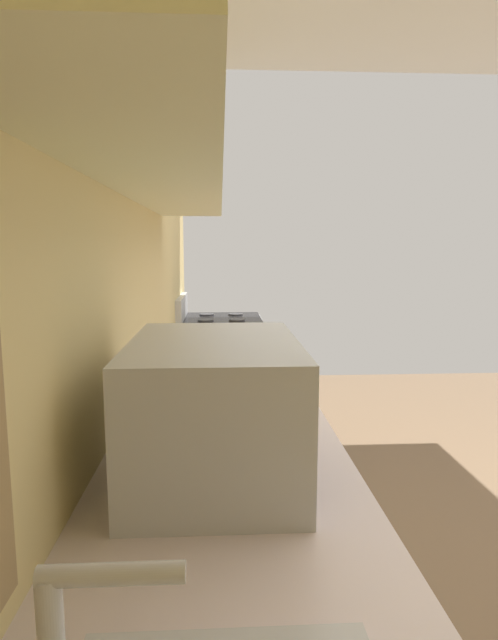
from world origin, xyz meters
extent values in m
plane|color=brown|center=(0.00, 0.00, 0.00)|extent=(7.04, 7.04, 0.00)
cube|color=#DEC680|center=(0.00, 1.50, 1.39)|extent=(4.52, 0.12, 2.78)
cube|color=beige|center=(-0.41, 1.13, 0.43)|extent=(3.53, 0.61, 0.86)
cube|color=silver|center=(-0.41, 1.13, 0.87)|extent=(3.56, 0.64, 0.02)
cube|color=#332819|center=(-0.41, 0.83, 0.43)|extent=(0.01, 0.01, 0.79)
cube|color=#332819|center=(0.03, 0.83, 0.43)|extent=(0.01, 0.01, 0.79)
cube|color=#332819|center=(0.47, 0.83, 0.43)|extent=(0.01, 0.01, 0.79)
cube|color=#332819|center=(0.91, 0.83, 0.43)|extent=(0.01, 0.01, 0.79)
cube|color=beige|center=(-0.41, 1.28, 1.94)|extent=(2.31, 0.31, 0.75)
cube|color=#B7BABF|center=(1.71, 1.14, 0.44)|extent=(0.69, 0.60, 0.88)
cube|color=black|center=(1.71, 0.83, 0.40)|extent=(0.54, 0.01, 0.48)
cube|color=black|center=(1.71, 1.14, 0.89)|extent=(0.66, 0.57, 0.02)
cube|color=#B7BABF|center=(1.71, 1.42, 0.97)|extent=(0.66, 0.04, 0.18)
cylinder|color=#38383D|center=(1.56, 1.03, 0.91)|extent=(0.11, 0.11, 0.01)
cylinder|color=#38383D|center=(1.86, 1.03, 0.91)|extent=(0.11, 0.11, 0.01)
cylinder|color=#38383D|center=(1.56, 1.24, 0.91)|extent=(0.11, 0.11, 0.01)
cylinder|color=#38383D|center=(1.86, 1.24, 0.91)|extent=(0.11, 0.11, 0.01)
cylinder|color=#B7BABF|center=(-1.53, 1.24, 1.12)|extent=(0.02, 0.13, 0.02)
cube|color=#B7BABF|center=(-0.80, 1.15, 1.04)|extent=(0.54, 0.38, 0.32)
cube|color=black|center=(-0.85, 0.96, 1.04)|extent=(0.33, 0.01, 0.22)
cube|color=#2D2D33|center=(-0.59, 0.96, 1.04)|extent=(0.10, 0.01, 0.22)
cylinder|color=#D84C47|center=(0.56, 1.05, 0.92)|extent=(0.16, 0.16, 0.07)
cylinder|color=#D2474A|center=(0.56, 1.05, 0.93)|extent=(0.14, 0.14, 0.03)
camera|label=1|loc=(-1.95, 1.14, 1.41)|focal=28.66mm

